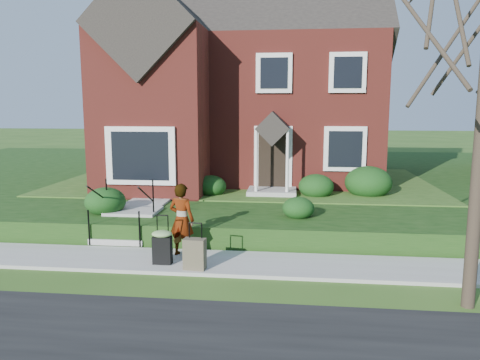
# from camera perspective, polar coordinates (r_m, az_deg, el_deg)

# --- Properties ---
(ground) EXTENTS (120.00, 120.00, 0.00)m
(ground) POSITION_cam_1_polar(r_m,az_deg,el_deg) (10.72, -3.97, -10.19)
(ground) COLOR #2D5119
(ground) RESTS_ON ground
(sidewalk) EXTENTS (60.00, 1.60, 0.08)m
(sidewalk) POSITION_cam_1_polar(r_m,az_deg,el_deg) (10.71, -3.97, -9.99)
(sidewalk) COLOR #9E9B93
(sidewalk) RESTS_ON ground
(terrace) EXTENTS (44.00, 20.00, 0.60)m
(terrace) POSITION_cam_1_polar(r_m,az_deg,el_deg) (21.21, 12.16, 0.08)
(terrace) COLOR #13360E
(terrace) RESTS_ON ground
(walkway) EXTENTS (1.20, 6.00, 0.06)m
(walkway) POSITION_cam_1_polar(r_m,az_deg,el_deg) (15.84, -9.65, -1.63)
(walkway) COLOR #9E9B93
(walkway) RESTS_ON terrace
(main_house) EXTENTS (10.40, 10.20, 9.40)m
(main_house) POSITION_cam_1_polar(r_m,az_deg,el_deg) (19.75, 0.42, 14.08)
(main_house) COLOR maroon
(main_house) RESTS_ON terrace
(front_steps) EXTENTS (1.40, 2.02, 1.50)m
(front_steps) POSITION_cam_1_polar(r_m,az_deg,el_deg) (12.94, -13.49, -4.86)
(front_steps) COLOR #9E9B93
(front_steps) RESTS_ON ground
(foundation_shrubs) EXTENTS (10.01, 4.78, 1.08)m
(foundation_shrubs) POSITION_cam_1_polar(r_m,az_deg,el_deg) (14.96, 1.65, -0.51)
(foundation_shrubs) COLOR black
(foundation_shrubs) RESTS_ON terrace
(woman) EXTENTS (0.71, 0.56, 1.70)m
(woman) POSITION_cam_1_polar(r_m,az_deg,el_deg) (10.90, -7.12, -4.82)
(woman) COLOR #999999
(woman) RESTS_ON sidewalk
(suitcase_black) EXTENTS (0.45, 0.37, 1.09)m
(suitcase_black) POSITION_cam_1_polar(r_m,az_deg,el_deg) (10.50, -9.46, -7.83)
(suitcase_black) COLOR black
(suitcase_black) RESTS_ON sidewalk
(suitcase_olive) EXTENTS (0.48, 0.30, 1.00)m
(suitcase_olive) POSITION_cam_1_polar(r_m,az_deg,el_deg) (10.10, -5.54, -8.95)
(suitcase_olive) COLOR brown
(suitcase_olive) RESTS_ON sidewalk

